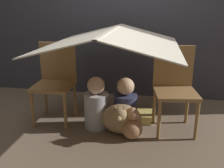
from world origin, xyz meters
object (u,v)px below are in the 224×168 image
object	(u,v)px
chair_left	(55,79)
person_front	(96,106)
person_second	(125,106)
chair_right	(174,85)
dog	(121,118)

from	to	relation	value
chair_left	person_front	distance (m)	0.59
person_second	chair_left	bearing A→B (deg)	175.16
chair_right	person_front	world-z (taller)	chair_right
person_front	dog	distance (m)	0.33
chair_left	person_second	world-z (taller)	chair_left
chair_right	person_front	xyz separation A→B (m)	(-0.84, -0.14, -0.25)
person_front	person_second	world-z (taller)	person_front
chair_left	person_front	bearing A→B (deg)	-16.63
chair_right	person_second	size ratio (longest dim) A/B	1.59
chair_right	dog	world-z (taller)	chair_right
dog	chair_right	bearing A→B (deg)	25.41
chair_left	dog	size ratio (longest dim) A/B	2.12
person_front	chair_right	bearing A→B (deg)	9.26
person_front	dog	bearing A→B (deg)	-21.86
chair_left	person_second	bearing A→B (deg)	-6.62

